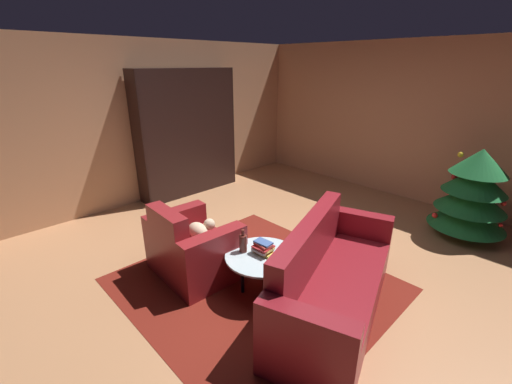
% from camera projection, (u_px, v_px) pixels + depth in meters
% --- Properties ---
extents(ground_plane, '(7.58, 7.58, 0.00)m').
position_uv_depth(ground_plane, '(274.00, 262.00, 3.95)').
color(ground_plane, '#B1784F').
extents(wall_back, '(5.89, 0.06, 2.57)m').
position_uv_depth(wall_back, '(406.00, 122.00, 5.55)').
color(wall_back, tan).
rests_on(wall_back, ground).
extents(wall_left, '(0.06, 6.43, 2.57)m').
position_uv_depth(wall_left, '(145.00, 123.00, 5.44)').
color(wall_left, tan).
rests_on(wall_left, ground).
extents(area_rug, '(2.57, 2.40, 0.01)m').
position_uv_depth(area_rug, '(255.00, 284.00, 3.55)').
color(area_rug, maroon).
rests_on(area_rug, ground).
extents(bookshelf_unit, '(0.36, 1.82, 2.13)m').
position_uv_depth(bookshelf_unit, '(193.00, 133.00, 5.83)').
color(bookshelf_unit, black).
rests_on(bookshelf_unit, ground).
extents(armchair_red, '(0.98, 0.78, 0.83)m').
position_uv_depth(armchair_red, '(192.00, 249.00, 3.66)').
color(armchair_red, maroon).
rests_on(armchair_red, ground).
extents(couch_red, '(1.30, 2.05, 0.89)m').
position_uv_depth(couch_red, '(331.00, 283.00, 3.08)').
color(couch_red, maroon).
rests_on(couch_red, ground).
extents(coffee_table, '(0.75, 0.75, 0.41)m').
position_uv_depth(coffee_table, '(262.00, 258.00, 3.34)').
color(coffee_table, black).
rests_on(coffee_table, ground).
extents(book_stack_on_table, '(0.21, 0.18, 0.14)m').
position_uv_depth(book_stack_on_table, '(263.00, 248.00, 3.34)').
color(book_stack_on_table, '#E4C450').
rests_on(book_stack_on_table, coffee_table).
extents(bottle_on_table, '(0.08, 0.08, 0.25)m').
position_uv_depth(bottle_on_table, '(243.00, 243.00, 3.36)').
color(bottle_on_table, '#59231B').
rests_on(bottle_on_table, coffee_table).
extents(decorated_tree, '(0.95, 0.95, 1.21)m').
position_uv_depth(decorated_tree, '(473.00, 194.00, 4.36)').
color(decorated_tree, brown).
rests_on(decorated_tree, ground).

